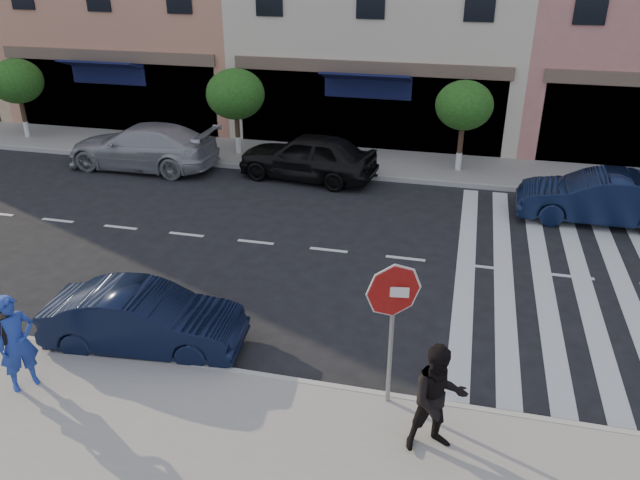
{
  "coord_description": "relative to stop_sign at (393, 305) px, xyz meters",
  "views": [
    {
      "loc": [
        3.22,
        -10.13,
        7.28
      ],
      "look_at": [
        0.33,
        1.72,
        1.4
      ],
      "focal_mm": 35.0,
      "sensor_mm": 36.0,
      "label": 1
    }
  ],
  "objects": [
    {
      "name": "walker",
      "position": [
        0.85,
        -0.88,
        -0.99
      ],
      "size": [
        1.1,
        1.0,
        1.85
      ],
      "primitive_type": "imported",
      "rotation": [
        0.0,
        0.0,
        0.4
      ],
      "color": "black",
      "rests_on": "sidewalk_near"
    },
    {
      "name": "car_far_mid",
      "position": [
        -4.24,
        10.77,
        -1.28
      ],
      "size": [
        4.81,
        2.43,
        1.57
      ],
      "primitive_type": "imported",
      "rotation": [
        0.0,
        0.0,
        -1.7
      ],
      "color": "black",
      "rests_on": "ground"
    },
    {
      "name": "ground",
      "position": [
        -2.34,
        1.67,
        -2.07
      ],
      "size": [
        120.0,
        120.0,
        0.0
      ],
      "primitive_type": "plane",
      "color": "black",
      "rests_on": "ground"
    },
    {
      "name": "photographer",
      "position": [
        -6.28,
        -1.09,
        -1.01
      ],
      "size": [
        0.72,
        0.79,
        1.81
      ],
      "primitive_type": "imported",
      "rotation": [
        0.0,
        0.0,
        0.99
      ],
      "color": "#213C9B",
      "rests_on": "sidewalk_near"
    },
    {
      "name": "street_tree_wb",
      "position": [
        -7.34,
        12.47,
        0.24
      ],
      "size": [
        2.1,
        2.1,
        3.06
      ],
      "color": "#473323",
      "rests_on": "sidewalk_far"
    },
    {
      "name": "car_near_mid",
      "position": [
        -4.87,
        0.67,
        -1.43
      ],
      "size": [
        3.98,
        1.71,
        1.27
      ],
      "primitive_type": "imported",
      "rotation": [
        0.0,
        0.0,
        1.67
      ],
      "color": "black",
      "rests_on": "ground"
    },
    {
      "name": "car_far_right",
      "position": [
        4.66,
        9.27,
        -1.34
      ],
      "size": [
        4.46,
        1.61,
        1.46
      ],
      "primitive_type": "imported",
      "rotation": [
        0.0,
        0.0,
        -1.59
      ],
      "color": "#0E1832",
      "rests_on": "ground"
    },
    {
      "name": "street_tree_wa",
      "position": [
        -16.34,
        12.47,
        0.26
      ],
      "size": [
        2.0,
        2.0,
        3.05
      ],
      "color": "#473323",
      "rests_on": "sidewalk_far"
    },
    {
      "name": "car_far_left",
      "position": [
        -10.14,
        10.49,
        -1.3
      ],
      "size": [
        5.36,
        2.25,
        1.55
      ],
      "primitive_type": "imported",
      "rotation": [
        0.0,
        0.0,
        -1.59
      ],
      "color": "#9B9BA0",
      "rests_on": "ground"
    },
    {
      "name": "street_tree_c",
      "position": [
        0.66,
        12.47,
        0.29
      ],
      "size": [
        1.9,
        1.9,
        3.04
      ],
      "color": "#473323",
      "rests_on": "sidewalk_far"
    },
    {
      "name": "sidewalk_far",
      "position": [
        -2.34,
        12.67,
        -1.99
      ],
      "size": [
        60.0,
        3.0,
        0.15
      ],
      "primitive_type": "cube",
      "color": "gray",
      "rests_on": "ground"
    },
    {
      "name": "stop_sign",
      "position": [
        0.0,
        0.0,
        0.0
      ],
      "size": [
        0.93,
        0.16,
        2.65
      ],
      "rotation": [
        0.0,
        0.0,
        0.14
      ],
      "color": "gray",
      "rests_on": "sidewalk_near"
    },
    {
      "name": "sidewalk_near",
      "position": [
        -2.34,
        -2.08,
        -1.99
      ],
      "size": [
        60.0,
        4.5,
        0.15
      ],
      "primitive_type": "cube",
      "color": "gray",
      "rests_on": "ground"
    }
  ]
}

